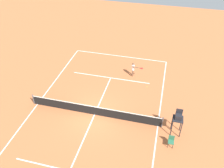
% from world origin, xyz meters
% --- Properties ---
extents(ground_plane, '(60.00, 60.00, 0.00)m').
position_xyz_m(ground_plane, '(0.00, 0.00, 0.00)').
color(ground_plane, '#C66B3D').
extents(court_lines, '(11.12, 20.77, 0.01)m').
position_xyz_m(court_lines, '(0.00, 0.00, 0.00)').
color(court_lines, white).
rests_on(court_lines, ground).
extents(tennis_net, '(11.72, 0.10, 1.07)m').
position_xyz_m(tennis_net, '(0.00, 0.00, 0.50)').
color(tennis_net, '#4C4C51').
rests_on(tennis_net, ground).
extents(player_serving, '(1.24, 0.68, 1.64)m').
position_xyz_m(player_serving, '(-2.24, -6.60, 0.97)').
color(player_serving, brown).
rests_on(player_serving, ground).
extents(tennis_ball, '(0.07, 0.07, 0.07)m').
position_xyz_m(tennis_ball, '(-3.95, -5.08, 0.03)').
color(tennis_ball, '#CCE033').
rests_on(tennis_ball, ground).
extents(umpire_chair, '(0.80, 0.80, 2.41)m').
position_xyz_m(umpire_chair, '(-6.89, 0.35, 1.61)').
color(umpire_chair, '#232328').
rests_on(umpire_chair, ground).
extents(courtside_chair_near, '(0.44, 0.46, 0.95)m').
position_xyz_m(courtside_chair_near, '(-6.60, 1.74, 0.53)').
color(courtside_chair_near, '#262626').
rests_on(courtside_chair_near, ground).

